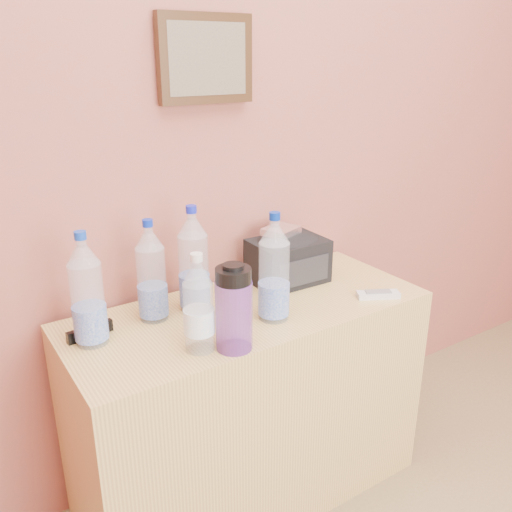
{
  "coord_description": "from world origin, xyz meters",
  "views": [
    {
      "loc": [
        -0.89,
        0.5,
        1.42
      ],
      "look_at": [
        -0.1,
        1.71,
        0.87
      ],
      "focal_mm": 38.0,
      "sensor_mm": 36.0,
      "label": 1
    }
  ],
  "objects_px": {
    "nalgene_bottle": "(234,308)",
    "ac_remote": "(378,295)",
    "pet_large_a": "(87,295)",
    "pet_small": "(199,309)",
    "pet_large_b": "(151,276)",
    "dresser": "(249,404)",
    "pet_large_d": "(274,273)",
    "sunglasses": "(90,331)",
    "pet_large_c": "(194,265)",
    "toiletry_bag": "(288,258)",
    "foil_packet": "(281,231)"
  },
  "relations": [
    {
      "from": "pet_small",
      "to": "pet_large_b",
      "type": "bearing_deg",
      "value": 97.35
    },
    {
      "from": "pet_large_d",
      "to": "foil_packet",
      "type": "distance_m",
      "value": 0.28
    },
    {
      "from": "toiletry_bag",
      "to": "ac_remote",
      "type": "bearing_deg",
      "value": -57.51
    },
    {
      "from": "toiletry_bag",
      "to": "foil_packet",
      "type": "distance_m",
      "value": 0.1
    },
    {
      "from": "toiletry_bag",
      "to": "pet_large_a",
      "type": "bearing_deg",
      "value": -174.47
    },
    {
      "from": "pet_large_a",
      "to": "sunglasses",
      "type": "distance_m",
      "value": 0.13
    },
    {
      "from": "dresser",
      "to": "foil_packet",
      "type": "height_order",
      "value": "foil_packet"
    },
    {
      "from": "pet_large_c",
      "to": "pet_large_d",
      "type": "xyz_separation_m",
      "value": [
        0.16,
        -0.18,
        -0.0
      ]
    },
    {
      "from": "nalgene_bottle",
      "to": "ac_remote",
      "type": "distance_m",
      "value": 0.55
    },
    {
      "from": "pet_large_d",
      "to": "pet_small",
      "type": "xyz_separation_m",
      "value": [
        -0.26,
        -0.04,
        -0.02
      ]
    },
    {
      "from": "pet_small",
      "to": "pet_large_a",
      "type": "bearing_deg",
      "value": 140.04
    },
    {
      "from": "dresser",
      "to": "ac_remote",
      "type": "xyz_separation_m",
      "value": [
        0.38,
        -0.16,
        0.36
      ]
    },
    {
      "from": "pet_large_a",
      "to": "pet_large_b",
      "type": "xyz_separation_m",
      "value": [
        0.19,
        0.04,
        -0.01
      ]
    },
    {
      "from": "dresser",
      "to": "pet_large_c",
      "type": "relative_size",
      "value": 3.46
    },
    {
      "from": "pet_large_b",
      "to": "foil_packet",
      "type": "xyz_separation_m",
      "value": [
        0.47,
        0.03,
        0.04
      ]
    },
    {
      "from": "dresser",
      "to": "pet_small",
      "type": "relative_size",
      "value": 4.18
    },
    {
      "from": "toiletry_bag",
      "to": "pet_large_c",
      "type": "bearing_deg",
      "value": -175.69
    },
    {
      "from": "pet_large_d",
      "to": "ac_remote",
      "type": "xyz_separation_m",
      "value": [
        0.36,
        -0.07,
        -0.13
      ]
    },
    {
      "from": "foil_packet",
      "to": "pet_large_d",
      "type": "bearing_deg",
      "value": -129.67
    },
    {
      "from": "pet_small",
      "to": "nalgene_bottle",
      "type": "bearing_deg",
      "value": -29.39
    },
    {
      "from": "pet_large_c",
      "to": "toiletry_bag",
      "type": "distance_m",
      "value": 0.36
    },
    {
      "from": "dresser",
      "to": "toiletry_bag",
      "type": "xyz_separation_m",
      "value": [
        0.22,
        0.1,
        0.43
      ]
    },
    {
      "from": "dresser",
      "to": "pet_large_a",
      "type": "xyz_separation_m",
      "value": [
        -0.46,
        0.05,
        0.48
      ]
    },
    {
      "from": "dresser",
      "to": "toiletry_bag",
      "type": "height_order",
      "value": "toiletry_bag"
    },
    {
      "from": "foil_packet",
      "to": "sunglasses",
      "type": "bearing_deg",
      "value": -176.87
    },
    {
      "from": "dresser",
      "to": "pet_large_b",
      "type": "distance_m",
      "value": 0.56
    },
    {
      "from": "pet_large_b",
      "to": "ac_remote",
      "type": "relative_size",
      "value": 2.24
    },
    {
      "from": "dresser",
      "to": "pet_large_a",
      "type": "distance_m",
      "value": 0.67
    },
    {
      "from": "pet_large_a",
      "to": "sunglasses",
      "type": "xyz_separation_m",
      "value": [
        0.0,
        0.03,
        -0.12
      ]
    },
    {
      "from": "dresser",
      "to": "ac_remote",
      "type": "height_order",
      "value": "ac_remote"
    },
    {
      "from": "pet_large_c",
      "to": "toiletry_bag",
      "type": "height_order",
      "value": "pet_large_c"
    },
    {
      "from": "dresser",
      "to": "nalgene_bottle",
      "type": "distance_m",
      "value": 0.52
    },
    {
      "from": "pet_large_a",
      "to": "pet_large_b",
      "type": "distance_m",
      "value": 0.2
    },
    {
      "from": "pet_small",
      "to": "toiletry_bag",
      "type": "distance_m",
      "value": 0.52
    },
    {
      "from": "pet_large_a",
      "to": "pet_small",
      "type": "distance_m",
      "value": 0.29
    },
    {
      "from": "sunglasses",
      "to": "foil_packet",
      "type": "bearing_deg",
      "value": -5.23
    },
    {
      "from": "sunglasses",
      "to": "toiletry_bag",
      "type": "xyz_separation_m",
      "value": [
        0.68,
        0.02,
        0.07
      ]
    },
    {
      "from": "sunglasses",
      "to": "ac_remote",
      "type": "relative_size",
      "value": 0.96
    },
    {
      "from": "pet_large_b",
      "to": "sunglasses",
      "type": "distance_m",
      "value": 0.22
    },
    {
      "from": "pet_large_d",
      "to": "pet_large_b",
      "type": "bearing_deg",
      "value": 147.12
    },
    {
      "from": "dresser",
      "to": "sunglasses",
      "type": "height_order",
      "value": "sunglasses"
    },
    {
      "from": "ac_remote",
      "to": "foil_packet",
      "type": "distance_m",
      "value": 0.37
    },
    {
      "from": "pet_large_c",
      "to": "sunglasses",
      "type": "relative_size",
      "value": 2.49
    },
    {
      "from": "pet_large_d",
      "to": "dresser",
      "type": "bearing_deg",
      "value": 104.76
    },
    {
      "from": "pet_large_b",
      "to": "pet_large_a",
      "type": "bearing_deg",
      "value": -167.96
    },
    {
      "from": "pet_small",
      "to": "foil_packet",
      "type": "bearing_deg",
      "value": 30.17
    },
    {
      "from": "pet_large_c",
      "to": "pet_large_d",
      "type": "relative_size",
      "value": 1.01
    },
    {
      "from": "pet_small",
      "to": "pet_large_d",
      "type": "bearing_deg",
      "value": 8.79
    },
    {
      "from": "nalgene_bottle",
      "to": "ac_remote",
      "type": "bearing_deg",
      "value": 1.99
    },
    {
      "from": "pet_large_b",
      "to": "ac_remote",
      "type": "bearing_deg",
      "value": -21.36
    }
  ]
}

